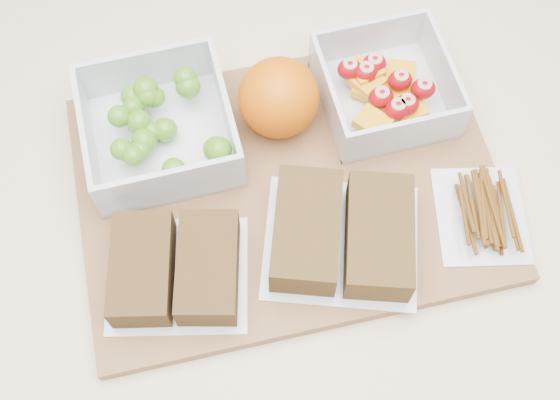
# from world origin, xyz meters

# --- Properties ---
(ground) EXTENTS (4.00, 4.00, 0.00)m
(ground) POSITION_xyz_m (0.00, 0.00, 0.00)
(ground) COLOR gray
(ground) RESTS_ON ground
(counter) EXTENTS (1.20, 0.90, 0.90)m
(counter) POSITION_xyz_m (0.00, 0.00, 0.45)
(counter) COLOR beige
(counter) RESTS_ON ground
(cutting_board) EXTENTS (0.43, 0.31, 0.02)m
(cutting_board) POSITION_xyz_m (0.00, 0.01, 0.91)
(cutting_board) COLOR brown
(cutting_board) RESTS_ON counter
(grape_container) EXTENTS (0.15, 0.15, 0.06)m
(grape_container) POSITION_xyz_m (-0.11, 0.09, 0.94)
(grape_container) COLOR silver
(grape_container) RESTS_ON cutting_board
(fruit_container) EXTENTS (0.13, 0.13, 0.05)m
(fruit_container) POSITION_xyz_m (0.13, 0.08, 0.94)
(fruit_container) COLOR silver
(fruit_container) RESTS_ON cutting_board
(orange) EXTENTS (0.08, 0.08, 0.08)m
(orange) POSITION_xyz_m (0.01, 0.09, 0.96)
(orange) COLOR #E26105
(orange) RESTS_ON cutting_board
(sandwich_bag_left) EXTENTS (0.15, 0.14, 0.04)m
(sandwich_bag_left) POSITION_xyz_m (-0.12, -0.06, 0.94)
(sandwich_bag_left) COLOR silver
(sandwich_bag_left) RESTS_ON cutting_board
(sandwich_bag_center) EXTENTS (0.18, 0.17, 0.04)m
(sandwich_bag_center) POSITION_xyz_m (0.04, -0.06, 0.94)
(sandwich_bag_center) COLOR silver
(sandwich_bag_center) RESTS_ON cutting_board
(pretzel_bag) EXTENTS (0.11, 0.12, 0.02)m
(pretzel_bag) POSITION_xyz_m (0.18, -0.07, 0.93)
(pretzel_bag) COLOR silver
(pretzel_bag) RESTS_ON cutting_board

